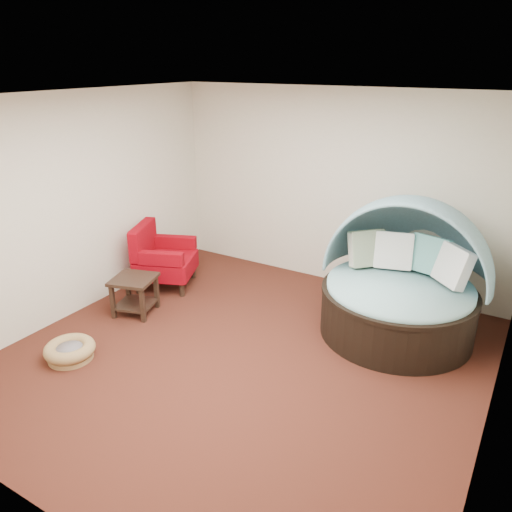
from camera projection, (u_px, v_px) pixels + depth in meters
The scene contains 10 objects.
floor at pixel (243, 357), 5.62m from camera, with size 5.00×5.00×0.00m, color #491D14.
wall_back at pixel (336, 189), 7.10m from camera, with size 5.00×5.00×0.00m, color beige.
wall_front at pixel (28, 358), 3.11m from camera, with size 5.00×5.00×0.00m, color beige.
wall_left at pixel (75, 206), 6.30m from camera, with size 5.00×5.00×0.00m, color beige.
wall_right at pixel (511, 296), 3.91m from camera, with size 5.00×5.00×0.00m, color beige.
ceiling at pixel (241, 98), 4.59m from camera, with size 5.00×5.00×0.00m, color white.
canopy_daybed at pixel (403, 272), 5.92m from camera, with size 1.99×1.86×1.67m.
pet_basket at pixel (70, 351), 5.56m from camera, with size 0.69×0.69×0.19m.
red_armchair at pixel (162, 258), 7.26m from camera, with size 1.04×1.04×0.93m.
side_table at pixel (135, 290), 6.50m from camera, with size 0.65×0.65×0.50m.
Camera 1 is at (2.59, -4.05, 3.14)m, focal length 35.00 mm.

